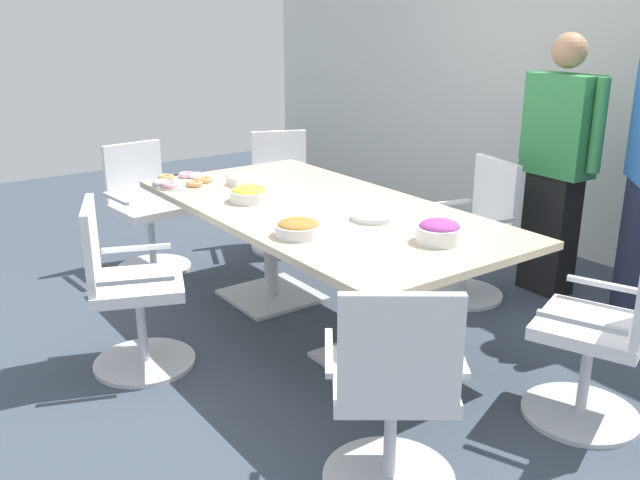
{
  "coord_description": "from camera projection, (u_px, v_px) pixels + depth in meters",
  "views": [
    {
      "loc": [
        3.09,
        -2.22,
        1.82
      ],
      "look_at": [
        0.0,
        0.0,
        0.55
      ],
      "focal_mm": 38.87,
      "sensor_mm": 36.0,
      "label": 1
    }
  ],
  "objects": [
    {
      "name": "office_chair_5",
      "position": [
        472.0,
        237.0,
        4.53
      ],
      "size": [
        0.65,
        0.65,
        0.91
      ],
      "rotation": [
        0.0,
        0.0,
        -3.38
      ],
      "color": "silver",
      "rests_on": "ground"
    },
    {
      "name": "office_chair_4",
      "position": [
        603.0,
        341.0,
        3.11
      ],
      "size": [
        0.7,
        0.7,
        0.91
      ],
      "rotation": [
        0.0,
        0.0,
        -4.35
      ],
      "color": "silver",
      "rests_on": "ground"
    },
    {
      "name": "plate_stack",
      "position": [
        373.0,
        217.0,
        3.71
      ],
      "size": [
        0.24,
        0.24,
        0.03
      ],
      "color": "white",
      "rests_on": "conference_table"
    },
    {
      "name": "ground_plane",
      "position": [
        320.0,
        327.0,
        4.19
      ],
      "size": [
        10.0,
        10.0,
        0.01
      ],
      "primitive_type": "cube",
      "color": "#3D4754"
    },
    {
      "name": "snack_bowl_candy_mix",
      "position": [
        439.0,
        231.0,
        3.34
      ],
      "size": [
        0.22,
        0.22,
        0.11
      ],
      "color": "white",
      "rests_on": "conference_table"
    },
    {
      "name": "office_chair_2",
      "position": [
        128.0,
        296.0,
        3.6
      ],
      "size": [
        0.7,
        0.7,
        0.91
      ],
      "rotation": [
        0.0,
        0.0,
        -0.38
      ],
      "color": "silver",
      "rests_on": "ground"
    },
    {
      "name": "office_chair_1",
      "position": [
        146.0,
        215.0,
        5.02
      ],
      "size": [
        0.58,
        0.58,
        0.91
      ],
      "rotation": [
        0.0,
        0.0,
        -1.49
      ],
      "color": "silver",
      "rests_on": "ground"
    },
    {
      "name": "conference_table",
      "position": [
        320.0,
        228.0,
        3.99
      ],
      "size": [
        2.4,
        1.2,
        0.75
      ],
      "color": "#CCB793",
      "rests_on": "ground"
    },
    {
      "name": "office_chair_3",
      "position": [
        393.0,
        400.0,
        2.64
      ],
      "size": [
        0.75,
        0.75,
        0.91
      ],
      "rotation": [
        0.0,
        0.0,
        0.94
      ],
      "color": "silver",
      "rests_on": "ground"
    },
    {
      "name": "snack_bowl_chips_yellow",
      "position": [
        249.0,
        194.0,
        4.05
      ],
      "size": [
        0.23,
        0.23,
        0.09
      ],
      "color": "white",
      "rests_on": "conference_table"
    },
    {
      "name": "donut_platter",
      "position": [
        183.0,
        181.0,
        4.47
      ],
      "size": [
        0.39,
        0.39,
        0.04
      ],
      "color": "white",
      "rests_on": "conference_table"
    },
    {
      "name": "napkin_pile",
      "position": [
        241.0,
        181.0,
        4.44
      ],
      "size": [
        0.15,
        0.15,
        0.06
      ],
      "primitive_type": "cube",
      "color": "white",
      "rests_on": "conference_table"
    },
    {
      "name": "snack_bowl_pretzels",
      "position": [
        298.0,
        228.0,
        3.44
      ],
      "size": [
        0.24,
        0.24,
        0.09
      ],
      "color": "white",
      "rests_on": "conference_table"
    },
    {
      "name": "office_chair_0",
      "position": [
        283.0,
        198.0,
        5.48
      ],
      "size": [
        0.7,
        0.7,
        0.91
      ],
      "rotation": [
        0.0,
        0.0,
        -1.96
      ],
      "color": "silver",
      "rests_on": "ground"
    },
    {
      "name": "person_standing_0",
      "position": [
        557.0,
        163.0,
        4.46
      ],
      "size": [
        0.61,
        0.23,
        1.69
      ],
      "rotation": [
        0.0,
        0.0,
        -3.17
      ],
      "color": "black",
      "rests_on": "ground"
    },
    {
      "name": "back_wall",
      "position": [
        585.0,
        70.0,
        5.08
      ],
      "size": [
        8.0,
        0.1,
        2.8
      ],
      "primitive_type": "cube",
      "color": "silver",
      "rests_on": "ground"
    }
  ]
}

